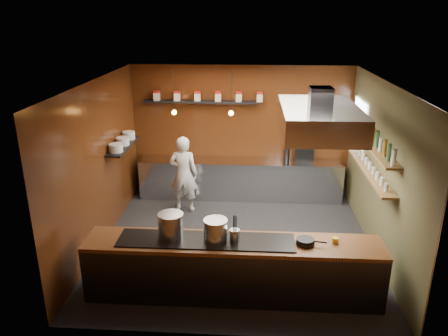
# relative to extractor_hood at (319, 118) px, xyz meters

# --- Properties ---
(floor) EXTENTS (5.00, 5.00, 0.00)m
(floor) POSITION_rel_extractor_hood_xyz_m (-1.30, 0.40, -2.51)
(floor) COLOR black
(floor) RESTS_ON ground
(back_wall) EXTENTS (5.00, 0.00, 5.00)m
(back_wall) POSITION_rel_extractor_hood_xyz_m (-1.30, 2.90, -1.01)
(back_wall) COLOR #3A160A
(back_wall) RESTS_ON ground
(left_wall) EXTENTS (0.00, 5.00, 5.00)m
(left_wall) POSITION_rel_extractor_hood_xyz_m (-3.80, 0.40, -1.01)
(left_wall) COLOR #3A160A
(left_wall) RESTS_ON ground
(right_wall) EXTENTS (0.00, 5.00, 5.00)m
(right_wall) POSITION_rel_extractor_hood_xyz_m (1.20, 0.40, -1.01)
(right_wall) COLOR brown
(right_wall) RESTS_ON ground
(ceiling) EXTENTS (5.00, 5.00, 0.00)m
(ceiling) POSITION_rel_extractor_hood_xyz_m (-1.30, 0.40, 0.49)
(ceiling) COLOR silver
(ceiling) RESTS_ON back_wall
(window_pane) EXTENTS (0.00, 1.00, 1.00)m
(window_pane) POSITION_rel_extractor_hood_xyz_m (1.15, 2.10, -0.61)
(window_pane) COLOR white
(window_pane) RESTS_ON right_wall
(prep_counter) EXTENTS (4.60, 0.65, 0.90)m
(prep_counter) POSITION_rel_extractor_hood_xyz_m (-1.30, 2.57, -2.06)
(prep_counter) COLOR silver
(prep_counter) RESTS_ON floor
(pass_counter) EXTENTS (4.40, 0.72, 0.94)m
(pass_counter) POSITION_rel_extractor_hood_xyz_m (-1.30, -1.20, -2.04)
(pass_counter) COLOR #38383D
(pass_counter) RESTS_ON floor
(tin_shelf) EXTENTS (2.60, 0.26, 0.04)m
(tin_shelf) POSITION_rel_extractor_hood_xyz_m (-2.20, 2.76, -0.31)
(tin_shelf) COLOR black
(tin_shelf) RESTS_ON back_wall
(plate_shelf) EXTENTS (0.30, 1.40, 0.04)m
(plate_shelf) POSITION_rel_extractor_hood_xyz_m (-3.64, 1.40, -0.96)
(plate_shelf) COLOR black
(plate_shelf) RESTS_ON left_wall
(bottle_shelf_upper) EXTENTS (0.26, 2.80, 0.04)m
(bottle_shelf_upper) POSITION_rel_extractor_hood_xyz_m (1.04, 0.70, -0.59)
(bottle_shelf_upper) COLOR olive
(bottle_shelf_upper) RESTS_ON right_wall
(bottle_shelf_lower) EXTENTS (0.26, 2.80, 0.04)m
(bottle_shelf_lower) POSITION_rel_extractor_hood_xyz_m (1.04, 0.70, -1.06)
(bottle_shelf_lower) COLOR olive
(bottle_shelf_lower) RESTS_ON right_wall
(extractor_hood) EXTENTS (1.20, 2.00, 0.72)m
(extractor_hood) POSITION_rel_extractor_hood_xyz_m (0.00, 0.00, 0.00)
(extractor_hood) COLOR #38383D
(extractor_hood) RESTS_ON ceiling
(pendant_left) EXTENTS (0.10, 0.10, 0.95)m
(pendant_left) POSITION_rel_extractor_hood_xyz_m (-2.70, 2.10, -0.35)
(pendant_left) COLOR black
(pendant_left) RESTS_ON ceiling
(pendant_right) EXTENTS (0.10, 0.10, 0.95)m
(pendant_right) POSITION_rel_extractor_hood_xyz_m (-1.50, 2.10, -0.35)
(pendant_right) COLOR black
(pendant_right) RESTS_ON ceiling
(storage_tins) EXTENTS (2.43, 0.13, 0.22)m
(storage_tins) POSITION_rel_extractor_hood_xyz_m (-2.05, 2.76, -0.17)
(storage_tins) COLOR beige
(storage_tins) RESTS_ON tin_shelf
(plate_stacks) EXTENTS (0.26, 1.16, 0.16)m
(plate_stacks) POSITION_rel_extractor_hood_xyz_m (-3.64, 1.40, -0.86)
(plate_stacks) COLOR silver
(plate_stacks) RESTS_ON plate_shelf
(bottles) EXTENTS (0.06, 2.66, 0.24)m
(bottles) POSITION_rel_extractor_hood_xyz_m (1.04, 0.70, -0.45)
(bottles) COLOR silver
(bottles) RESTS_ON bottle_shelf_upper
(wine_glasses) EXTENTS (0.07, 2.37, 0.13)m
(wine_glasses) POSITION_rel_extractor_hood_xyz_m (1.04, 0.70, -0.97)
(wine_glasses) COLOR silver
(wine_glasses) RESTS_ON bottle_shelf_lower
(stockpot_large) EXTENTS (0.49, 0.49, 0.37)m
(stockpot_large) POSITION_rel_extractor_hood_xyz_m (-2.23, -1.13, -1.38)
(stockpot_large) COLOR #B4B7BB
(stockpot_large) RESTS_ON pass_counter
(stockpot_small) EXTENTS (0.43, 0.43, 0.33)m
(stockpot_small) POSITION_rel_extractor_hood_xyz_m (-1.56, -1.21, -1.40)
(stockpot_small) COLOR silver
(stockpot_small) RESTS_ON pass_counter
(utensil_crock) EXTENTS (0.18, 0.18, 0.19)m
(utensil_crock) POSITION_rel_extractor_hood_xyz_m (-1.28, -1.23, -1.47)
(utensil_crock) COLOR #B1B3B8
(utensil_crock) RESTS_ON pass_counter
(frying_pan) EXTENTS (0.44, 0.27, 0.07)m
(frying_pan) POSITION_rel_extractor_hood_xyz_m (-0.25, -1.21, -1.53)
(frying_pan) COLOR black
(frying_pan) RESTS_ON pass_counter
(butter_jar) EXTENTS (0.09, 0.09, 0.08)m
(butter_jar) POSITION_rel_extractor_hood_xyz_m (0.19, -1.14, -1.54)
(butter_jar) COLOR yellow
(butter_jar) RESTS_ON pass_counter
(espresso_machine) EXTENTS (0.46, 0.45, 0.41)m
(espresso_machine) POSITION_rel_extractor_hood_xyz_m (0.15, 2.62, -1.40)
(espresso_machine) COLOR black
(espresso_machine) RESTS_ON prep_counter
(chef) EXTENTS (0.63, 0.44, 1.66)m
(chef) POSITION_rel_extractor_hood_xyz_m (-2.49, 1.79, -1.67)
(chef) COLOR silver
(chef) RESTS_ON floor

